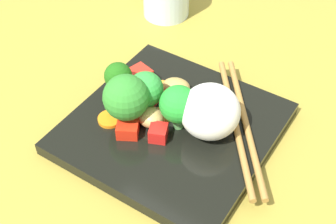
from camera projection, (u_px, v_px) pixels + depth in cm
name	position (u px, v px, depth cm)	size (l,w,h in cm)	color
ground_plane	(172.00, 138.00, 60.93)	(110.00, 110.00, 2.00)	olive
square_plate	(172.00, 128.00, 59.64)	(24.08, 24.08, 1.70)	black
rice_mound	(210.00, 112.00, 55.71)	(7.27, 7.11, 6.78)	white
broccoli_floret_0	(145.00, 91.00, 58.15)	(4.53, 4.53, 6.02)	#659148
broccoli_floret_1	(116.00, 79.00, 59.88)	(3.64, 3.64, 5.52)	#65A751
broccoli_floret_2	(126.00, 98.00, 56.32)	(5.70, 5.70, 7.23)	#75BB59
broccoli_floret_3	(178.00, 105.00, 56.11)	(4.66, 4.66, 6.21)	#55964C
carrot_slice_0	(110.00, 119.00, 59.27)	(3.06, 3.06, 0.46)	orange
carrot_slice_1	(182.00, 108.00, 60.52)	(2.04, 2.04, 0.69)	orange
carrot_slice_2	(163.00, 114.00, 59.74)	(2.65, 2.65, 0.64)	orange
carrot_slice_3	(161.00, 88.00, 63.42)	(2.94, 2.94, 0.45)	orange
pepper_chunk_0	(128.00, 128.00, 57.25)	(2.68, 2.60, 1.73)	red
pepper_chunk_1	(147.00, 95.00, 61.20)	(2.85, 3.02, 2.16)	red
pepper_chunk_2	(139.00, 77.00, 63.83)	(2.96, 2.77, 2.15)	red
pepper_chunk_3	(155.00, 131.00, 56.86)	(2.12, 2.24, 1.79)	red
chicken_piece_0	(176.00, 87.00, 62.37)	(3.78, 2.83, 2.16)	#AE914B
chicken_piece_1	(130.00, 101.00, 60.27)	(3.70, 3.34, 2.29)	tan
chicken_piece_2	(150.00, 117.00, 58.20)	(3.64, 3.07, 2.36)	tan
chicken_piece_4	(126.00, 84.00, 62.91)	(2.74, 1.95, 2.05)	tan
chopstick_pair	(240.00, 123.00, 58.59)	(19.63, 16.45, 0.81)	#A17537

